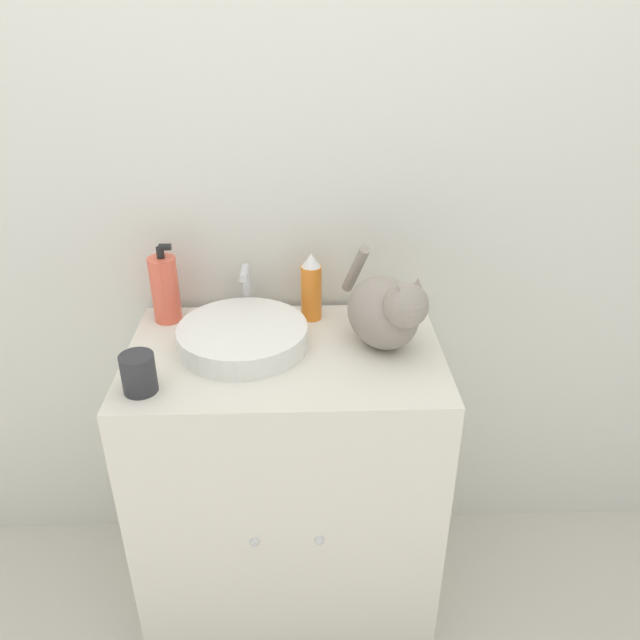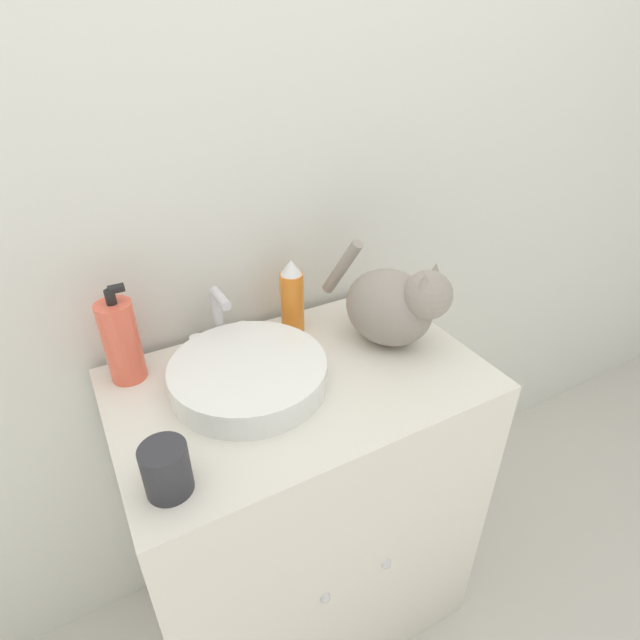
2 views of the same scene
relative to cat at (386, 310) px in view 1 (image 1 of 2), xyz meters
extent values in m
cube|color=silver|center=(-0.25, 0.28, 0.30)|extent=(6.00, 0.05, 2.50)
cube|color=silver|center=(-0.25, -0.02, -0.53)|extent=(0.78, 0.50, 0.85)
sphere|color=silver|center=(-0.33, -0.27, -0.48)|extent=(0.02, 0.02, 0.02)
sphere|color=silver|center=(-0.17, -0.27, -0.48)|extent=(0.02, 0.02, 0.02)
cylinder|color=white|center=(-0.35, 0.01, -0.07)|extent=(0.32, 0.32, 0.06)
cylinder|color=silver|center=(-0.35, 0.19, -0.03)|extent=(0.02, 0.02, 0.14)
cylinder|color=silver|center=(-0.35, 0.15, 0.04)|extent=(0.02, 0.08, 0.02)
cylinder|color=white|center=(-0.41, 0.19, -0.08)|extent=(0.03, 0.03, 0.03)
cylinder|color=white|center=(-0.30, 0.19, -0.08)|extent=(0.03, 0.03, 0.03)
ellipsoid|color=gray|center=(-0.01, 0.01, -0.01)|extent=(0.24, 0.26, 0.18)
sphere|color=gray|center=(0.03, -0.06, 0.05)|extent=(0.15, 0.15, 0.11)
cone|color=gray|center=(0.01, -0.08, 0.09)|extent=(0.05, 0.05, 0.04)
cone|color=gray|center=(0.06, -0.05, 0.09)|extent=(0.05, 0.05, 0.04)
cylinder|color=gray|center=(-0.07, 0.12, 0.06)|extent=(0.07, 0.10, 0.15)
cylinder|color=#EF6047|center=(-0.57, 0.16, -0.01)|extent=(0.07, 0.07, 0.18)
cylinder|color=black|center=(-0.57, 0.16, 0.09)|extent=(0.02, 0.02, 0.03)
cylinder|color=black|center=(-0.55, 0.16, 0.11)|extent=(0.03, 0.02, 0.02)
cylinder|color=orange|center=(-0.18, 0.16, -0.03)|extent=(0.06, 0.06, 0.15)
cone|color=white|center=(-0.18, 0.16, 0.07)|extent=(0.05, 0.05, 0.04)
cylinder|color=#2D2D33|center=(-0.57, -0.17, -0.06)|extent=(0.08, 0.08, 0.09)
camera|label=1|loc=(-0.21, -1.34, 0.70)|focal=35.00mm
camera|label=2|loc=(-0.62, -0.77, 0.56)|focal=28.00mm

